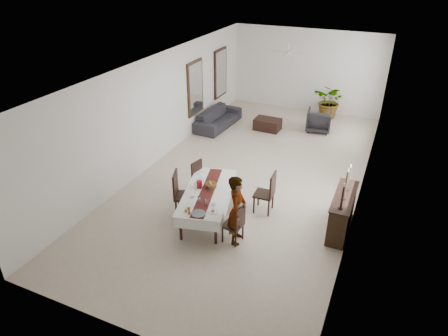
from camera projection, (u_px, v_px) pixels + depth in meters
The scene contains 88 objects.
floor at pixel (252, 174), 11.66m from camera, with size 6.00×12.00×0.00m, color beige.
ceiling at pixel (256, 65), 10.13m from camera, with size 6.00×12.00×0.02m, color white.
wall_back at pixel (307, 71), 15.71m from camera, with size 6.00×0.02×3.20m, color white.
wall_front at pixel (118, 260), 6.07m from camera, with size 6.00×0.02×3.20m, color white.
wall_left at pixel (160, 108), 11.96m from camera, with size 0.02×12.00×3.20m, color white.
wall_right at pixel (369, 142), 9.82m from camera, with size 0.02×12.00×3.20m, color white.
dining_table_top at pixel (207, 193), 9.54m from camera, with size 0.90×2.17×0.05m, color black.
table_leg_fl at pixel (181, 228), 8.87m from camera, with size 0.06×0.06×0.63m, color black.
table_leg_fr at pixel (216, 232), 8.75m from camera, with size 0.06×0.06×0.63m, color black.
table_leg_bl at pixel (201, 182), 10.65m from camera, with size 0.06×0.06×0.63m, color black.
table_leg_br at pixel (231, 184), 10.53m from camera, with size 0.06×0.06×0.63m, color black.
tablecloth_top at pixel (207, 192), 9.53m from camera, with size 1.07×2.33×0.01m, color white.
tablecloth_drape_left at pixel (186, 194), 9.67m from camera, with size 0.01×2.33×0.27m, color silver.
tablecloth_drape_right at pixel (229, 198), 9.51m from camera, with size 0.01×2.33×0.27m, color white.
tablecloth_drape_near at pixel (196, 225), 8.58m from camera, with size 1.07×0.01×0.27m, color white.
tablecloth_drape_far at pixel (217, 173), 10.59m from camera, with size 1.07×0.01×0.27m, color silver.
table_runner at pixel (207, 191), 9.52m from camera, with size 0.32×2.26×0.00m, color maroon.
red_pitcher at pixel (199, 184), 9.63m from camera, with size 0.14×0.14×0.18m, color maroon.
pitcher_handle at pixel (196, 184), 9.64m from camera, with size 0.11×0.11×0.02m, color maroon.
wine_glass_near at pixel (207, 203), 8.96m from camera, with size 0.06×0.06×0.15m, color silver.
wine_glass_mid at pixel (199, 200), 9.07m from camera, with size 0.06×0.06×0.15m, color white.
wine_glass_far at pixel (210, 188), 9.52m from camera, with size 0.06×0.06×0.15m, color silver.
teacup_right at pixel (214, 204), 9.00m from camera, with size 0.08×0.08×0.05m, color silver.
saucer_right at pixel (214, 205), 9.01m from camera, with size 0.14×0.14×0.01m, color white.
teacup_left at pixel (193, 196), 9.28m from camera, with size 0.08×0.08×0.05m, color silver.
saucer_left at pixel (193, 197), 9.29m from camera, with size 0.14×0.14×0.01m, color silver.
plate_near_right at pixel (213, 212), 8.77m from camera, with size 0.22×0.22×0.01m, color white.
bread_near_right at pixel (213, 211), 8.76m from camera, with size 0.08×0.08×0.08m, color tan.
plate_near_left at pixel (189, 206), 8.98m from camera, with size 0.22×0.22×0.01m, color white.
plate_far_left at pixel (200, 180), 10.00m from camera, with size 0.22×0.22×0.01m, color silver.
serving_tray at pixel (198, 214), 8.70m from camera, with size 0.33×0.33×0.02m, color #3A393E.
jam_jar_a at pixel (189, 213), 8.69m from camera, with size 0.06×0.06×0.07m, color brown.
jam_jar_b at pixel (186, 211), 8.75m from camera, with size 0.06×0.06×0.07m, color #956015.
jam_jar_c at pixel (189, 209), 8.83m from camera, with size 0.06×0.06×0.07m, color brown.
fruit_basket at pixel (211, 185), 9.69m from camera, with size 0.27×0.27×0.09m, color brown.
fruit_red at pixel (212, 182), 9.67m from camera, with size 0.08×0.08×0.08m, color maroon.
fruit_green at pixel (210, 182), 9.69m from camera, with size 0.07×0.07×0.07m, color olive.
fruit_yellow at pixel (211, 184), 9.62m from camera, with size 0.08×0.08×0.08m, color yellow.
chair_right_near_seat at pixel (233, 225), 8.79m from camera, with size 0.41×0.41×0.05m, color black.
chair_right_near_leg_fl at pixel (236, 240), 8.70m from camera, with size 0.04×0.04×0.40m, color black.
chair_right_near_leg_fr at pixel (243, 232), 8.95m from camera, with size 0.04×0.04×0.40m, color black.
chair_right_near_leg_bl at pixel (222, 235), 8.84m from camera, with size 0.04×0.04×0.40m, color black.
chair_right_near_leg_br at pixel (230, 227), 9.10m from camera, with size 0.04×0.04×0.40m, color black.
chair_right_near_back at pixel (240, 217), 8.57m from camera, with size 0.41×0.04×0.52m, color black.
chair_right_far_seat at pixel (264, 194), 9.80m from camera, with size 0.46×0.46×0.05m, color black.
chair_right_far_leg_fl at pixel (269, 208), 9.71m from camera, with size 0.05×0.05×0.45m, color black.
chair_right_far_leg_fr at pixel (273, 201), 10.02m from camera, with size 0.05×0.05×0.45m, color black.
chair_right_far_leg_bl at pixel (254, 205), 9.83m from camera, with size 0.05×0.05×0.45m, color black.
chair_right_far_leg_br at pixel (258, 198), 10.14m from camera, with size 0.05×0.05×0.45m, color black.
chair_right_far_back at pixel (273, 185), 9.59m from camera, with size 0.46×0.04×0.58m, color black.
chair_left_near_seat at pixel (185, 196), 9.68m from camera, with size 0.48×0.48×0.06m, color black.
chair_left_near_leg_fl at pixel (179, 201), 9.99m from camera, with size 0.05×0.05×0.48m, color black.
chair_left_near_leg_fr at pixel (176, 210), 9.64m from camera, with size 0.05×0.05×0.48m, color black.
chair_left_near_leg_bl at pixel (195, 201), 9.97m from camera, with size 0.05×0.05×0.48m, color black.
chair_left_near_leg_br at pixel (192, 210), 9.62m from camera, with size 0.05×0.05×0.48m, color black.
chair_left_near_back at pixel (175, 184), 9.53m from camera, with size 0.48×0.04×0.62m, color black.
chair_left_far_seat at pixel (203, 182), 10.43m from camera, with size 0.41×0.41×0.05m, color black.
chair_left_far_leg_fl at pixel (202, 184), 10.75m from camera, with size 0.04×0.04×0.41m, color black.
chair_left_far_leg_fr at pixel (194, 190), 10.51m from camera, with size 0.04×0.04×0.41m, color black.
chair_left_far_leg_bl at pixel (212, 188), 10.57m from camera, with size 0.04×0.04×0.41m, color black.
chair_left_far_leg_br at pixel (204, 194), 10.33m from camera, with size 0.04×0.04×0.41m, color black.
chair_left_far_back at pixel (197, 170), 10.40m from camera, with size 0.41×0.04×0.53m, color black.
woman at pixel (237, 210), 8.61m from camera, with size 0.60×0.39×1.64m, color #999AA1.
sideboard_body at pixel (342, 213), 9.13m from camera, with size 0.40×1.51×0.91m, color black.
sideboard_top at pixel (345, 196), 8.91m from camera, with size 0.44×1.57×0.03m, color black.
candlestick_near_base at pixel (341, 208), 8.45m from camera, with size 0.10×0.10×0.03m, color black.
candlestick_near_shaft at pixel (342, 197), 8.32m from camera, with size 0.05×0.05×0.50m, color black.
candlestick_near_candle at pixel (344, 185), 8.18m from camera, with size 0.04×0.04×0.08m, color silver.
candlestick_mid_base at pixel (344, 198), 8.77m from camera, with size 0.10×0.10×0.03m, color black.
candlestick_mid_shaft at pixel (346, 185), 8.61m from camera, with size 0.05×0.05×0.65m, color black.
candlestick_mid_candle at pixel (349, 170), 8.44m from camera, with size 0.04×0.04×0.08m, color beige.
candlestick_far_base at pixel (347, 190), 9.10m from camera, with size 0.10×0.10×0.03m, color black.
candlestick_far_shaft at pixel (349, 178), 8.96m from camera, with size 0.05×0.05×0.55m, color black.
candlestick_far_candle at pixel (351, 166), 8.81m from camera, with size 0.04×0.04×0.08m, color white.
sofa at pixel (218, 118), 14.72m from camera, with size 2.21×0.86×0.65m, color #2D2A30.
armchair at pixel (319, 120), 14.32m from camera, with size 0.84×0.86×0.78m, color #272529.
coffee_table at pixel (267, 124), 14.49m from camera, with size 0.92×0.62×0.41m, color black.
potted_plant at pixel (331, 101), 15.32m from camera, with size 1.21×1.05×1.34m, color #325823.
mirror_frame_near at pixel (195, 88), 13.71m from camera, with size 0.06×1.05×1.85m, color black.
mirror_glass_near at pixel (196, 88), 13.70m from camera, with size 0.01×0.90×1.70m, color white.
mirror_frame_far at pixel (220, 73), 15.40m from camera, with size 0.06×1.05×1.85m, color black.
mirror_glass_far at pixel (221, 73), 15.39m from camera, with size 0.01×0.90×1.70m, color silver.
fan_rod at pixel (289, 46), 12.59m from camera, with size 0.04×0.04×0.20m, color white.
fan_hub at pixel (288, 53), 12.68m from camera, with size 0.16×0.16×0.08m, color silver.
fan_blade_n at pixel (291, 50), 12.96m from camera, with size 0.10×0.55×0.01m, color silver.
fan_blade_s at pixel (285, 55), 12.40m from camera, with size 0.10×0.55×0.01m, color silver.
fan_blade_e at pixel (299, 54), 12.56m from camera, with size 0.55×0.10×0.01m, color white.
fan_blade_w at pixel (277, 52), 12.81m from camera, with size 0.55×0.10×0.01m, color silver.
Camera 1 is at (3.36, -9.62, 5.73)m, focal length 32.00 mm.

